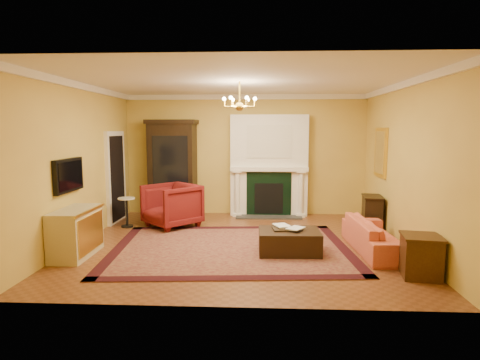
# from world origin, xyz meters

# --- Properties ---
(floor) EXTENTS (6.00, 5.50, 0.02)m
(floor) POSITION_xyz_m (0.00, 0.00, -0.01)
(floor) COLOR brown
(floor) RESTS_ON ground
(ceiling) EXTENTS (6.00, 5.50, 0.02)m
(ceiling) POSITION_xyz_m (0.00, 0.00, 3.01)
(ceiling) COLOR white
(ceiling) RESTS_ON wall_back
(wall_back) EXTENTS (6.00, 0.02, 3.00)m
(wall_back) POSITION_xyz_m (0.00, 2.76, 1.50)
(wall_back) COLOR #DCBD4F
(wall_back) RESTS_ON floor
(wall_front) EXTENTS (6.00, 0.02, 3.00)m
(wall_front) POSITION_xyz_m (0.00, -2.76, 1.50)
(wall_front) COLOR #DCBD4F
(wall_front) RESTS_ON floor
(wall_left) EXTENTS (0.02, 5.50, 3.00)m
(wall_left) POSITION_xyz_m (-3.01, 0.00, 1.50)
(wall_left) COLOR #DCBD4F
(wall_left) RESTS_ON floor
(wall_right) EXTENTS (0.02, 5.50, 3.00)m
(wall_right) POSITION_xyz_m (3.01, 0.00, 1.50)
(wall_right) COLOR #DCBD4F
(wall_right) RESTS_ON floor
(fireplace) EXTENTS (1.90, 0.70, 2.50)m
(fireplace) POSITION_xyz_m (0.60, 2.57, 1.19)
(fireplace) COLOR white
(fireplace) RESTS_ON wall_back
(crown_molding) EXTENTS (6.00, 5.50, 0.12)m
(crown_molding) POSITION_xyz_m (0.00, 0.96, 2.94)
(crown_molding) COLOR white
(crown_molding) RESTS_ON ceiling
(doorway) EXTENTS (0.08, 1.05, 2.10)m
(doorway) POSITION_xyz_m (-2.95, 1.70, 1.05)
(doorway) COLOR silver
(doorway) RESTS_ON wall_left
(tv_panel) EXTENTS (0.09, 0.95, 0.58)m
(tv_panel) POSITION_xyz_m (-2.95, -0.60, 1.35)
(tv_panel) COLOR black
(tv_panel) RESTS_ON wall_left
(gilt_mirror) EXTENTS (0.06, 0.76, 1.05)m
(gilt_mirror) POSITION_xyz_m (2.97, 1.40, 1.65)
(gilt_mirror) COLOR gold
(gilt_mirror) RESTS_ON wall_right
(chandelier) EXTENTS (0.63, 0.55, 0.53)m
(chandelier) POSITION_xyz_m (-0.00, 0.00, 2.61)
(chandelier) COLOR gold
(chandelier) RESTS_ON ceiling
(oriental_rug) EXTENTS (4.47, 3.49, 0.02)m
(oriental_rug) POSITION_xyz_m (-0.14, -0.34, 0.01)
(oriental_rug) COLOR #4A0F18
(oriental_rug) RESTS_ON floor
(china_cabinet) EXTENTS (1.17, 0.60, 2.28)m
(china_cabinet) POSITION_xyz_m (-1.80, 2.49, 1.14)
(china_cabinet) COLOR black
(china_cabinet) RESTS_ON floor
(wingback_armchair) EXTENTS (1.39, 1.39, 1.05)m
(wingback_armchair) POSITION_xyz_m (-1.56, 1.25, 0.52)
(wingback_armchair) COLOR maroon
(wingback_armchair) RESTS_ON floor
(pedestal_table) EXTENTS (0.37, 0.37, 0.66)m
(pedestal_table) POSITION_xyz_m (-2.55, 1.16, 0.38)
(pedestal_table) COLOR black
(pedestal_table) RESTS_ON floor
(commode) EXTENTS (0.52, 1.09, 0.81)m
(commode) POSITION_xyz_m (-2.73, -0.90, 0.41)
(commode) COLOR #BFB48B
(commode) RESTS_ON floor
(coral_sofa) EXTENTS (0.65, 1.94, 0.75)m
(coral_sofa) POSITION_xyz_m (2.44, -0.37, 0.38)
(coral_sofa) COLOR #D15D42
(coral_sofa) RESTS_ON floor
(end_table) EXTENTS (0.58, 0.58, 0.59)m
(end_table) POSITION_xyz_m (2.72, -1.61, 0.30)
(end_table) COLOR #38240F
(end_table) RESTS_ON floor
(console_table) EXTENTS (0.45, 0.68, 0.71)m
(console_table) POSITION_xyz_m (2.78, 1.19, 0.35)
(console_table) COLOR black
(console_table) RESTS_ON floor
(leather_ottoman) EXTENTS (1.06, 0.78, 0.39)m
(leather_ottoman) POSITION_xyz_m (0.89, -0.56, 0.21)
(leather_ottoman) COLOR black
(leather_ottoman) RESTS_ON oriental_rug
(ottoman_tray) EXTENTS (0.44, 0.36, 0.03)m
(ottoman_tray) POSITION_xyz_m (0.81, -0.52, 0.42)
(ottoman_tray) COLOR black
(ottoman_tray) RESTS_ON leather_ottoman
(book_a) EXTENTS (0.23, 0.12, 0.32)m
(book_a) POSITION_xyz_m (0.66, -0.44, 0.59)
(book_a) COLOR gray
(book_a) RESTS_ON ottoman_tray
(book_b) EXTENTS (0.20, 0.15, 0.32)m
(book_b) POSITION_xyz_m (0.90, -0.50, 0.59)
(book_b) COLOR gray
(book_b) RESTS_ON ottoman_tray
(topiary_left) EXTENTS (0.15, 0.15, 0.40)m
(topiary_left) POSITION_xyz_m (-0.12, 2.53, 1.45)
(topiary_left) COLOR gray
(topiary_left) RESTS_ON fireplace
(topiary_right) EXTENTS (0.15, 0.15, 0.40)m
(topiary_right) POSITION_xyz_m (1.29, 2.53, 1.45)
(topiary_right) COLOR gray
(topiary_right) RESTS_ON fireplace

